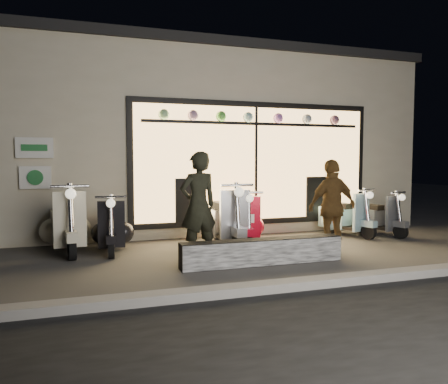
# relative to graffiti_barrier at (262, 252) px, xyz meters

# --- Properties ---
(ground) EXTENTS (40.00, 40.00, 0.00)m
(ground) POSITION_rel_graffiti_barrier_xyz_m (0.14, 0.65, -0.20)
(ground) COLOR #383533
(ground) RESTS_ON ground
(kerb) EXTENTS (40.00, 0.25, 0.12)m
(kerb) POSITION_rel_graffiti_barrier_xyz_m (0.14, -1.35, -0.14)
(kerb) COLOR slate
(kerb) RESTS_ON ground
(shop_building) EXTENTS (10.20, 6.23, 4.20)m
(shop_building) POSITION_rel_graffiti_barrier_xyz_m (0.14, 5.63, 1.90)
(shop_building) COLOR beige
(shop_building) RESTS_ON ground
(graffiti_barrier) EXTENTS (2.60, 0.28, 0.40)m
(graffiti_barrier) POSITION_rel_graffiti_barrier_xyz_m (0.00, 0.00, 0.00)
(graffiti_barrier) COLOR black
(graffiti_barrier) RESTS_ON ground
(scooter_silver) EXTENTS (0.52, 1.61, 1.16)m
(scooter_silver) POSITION_rel_graffiti_barrier_xyz_m (-0.08, 1.69, 0.27)
(scooter_silver) COLOR black
(scooter_silver) RESTS_ON ground
(scooter_red) EXTENTS (0.70, 1.42, 1.01)m
(scooter_red) POSITION_rel_graffiti_barrier_xyz_m (0.39, 1.78, 0.21)
(scooter_red) COLOR black
(scooter_red) RESTS_ON ground
(scooter_black) EXTENTS (0.52, 1.39, 0.99)m
(scooter_black) POSITION_rel_graffiti_barrier_xyz_m (-2.14, 1.86, 0.20)
(scooter_black) COLOR black
(scooter_black) RESTS_ON ground
(scooter_cream) EXTENTS (0.64, 1.64, 1.17)m
(scooter_cream) POSITION_rel_graffiti_barrier_xyz_m (-2.92, 2.06, 0.27)
(scooter_cream) COLOR black
(scooter_cream) RESTS_ON ground
(scooter_blue) EXTENTS (0.69, 1.38, 0.99)m
(scooter_blue) POSITION_rel_graffiti_barrier_xyz_m (2.71, 1.99, 0.20)
(scooter_blue) COLOR black
(scooter_blue) RESTS_ON ground
(scooter_grey) EXTENTS (0.68, 1.30, 0.93)m
(scooter_grey) POSITION_rel_graffiti_barrier_xyz_m (3.38, 1.81, 0.17)
(scooter_grey) COLOR black
(scooter_grey) RESTS_ON ground
(man) EXTENTS (0.72, 0.55, 1.76)m
(man) POSITION_rel_graffiti_barrier_xyz_m (-0.84, 0.70, 0.68)
(man) COLOR black
(man) RESTS_ON ground
(woman) EXTENTS (1.00, 0.52, 1.64)m
(woman) POSITION_rel_graffiti_barrier_xyz_m (1.45, 0.36, 0.62)
(woman) COLOR brown
(woman) RESTS_ON ground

